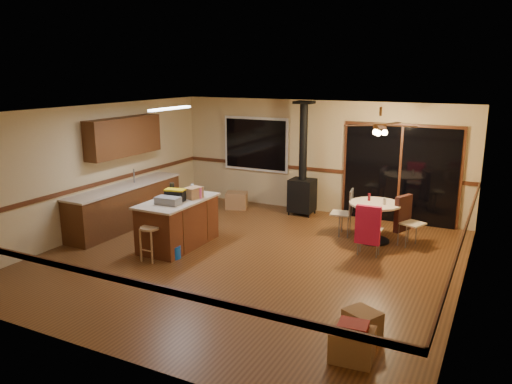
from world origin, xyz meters
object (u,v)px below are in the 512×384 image
Objects in this scene: blue_bucket at (173,252)px; box_corner_b at (362,323)px; kitchen_island at (178,223)px; box_corner_a at (352,345)px; wood_stove at (302,184)px; chair_near at (368,225)px; chair_right at (404,214)px; toolbox_black at (175,196)px; chair_left at (347,207)px; toolbox_grey at (168,201)px; dining_table at (375,215)px; box_under_window at (237,200)px; bar_stool at (150,244)px.

box_corner_b is at bearing -16.67° from blue_bucket.
kitchen_island is 4.66m from box_corner_a.
wood_stove is (1.30, 3.05, 0.28)m from kitchen_island.
box_corner_a is at bearing -78.17° from chair_near.
chair_right is 4.35m from box_corner_a.
toolbox_black is 3.41m from chair_left.
chair_near is 1.44× the size of box_corner_a.
blue_bucket is at bearing -61.17° from toolbox_black.
wood_stove is at bearing 157.78° from chair_right.
kitchen_island is at bearing 97.16° from toolbox_grey.
wood_stove is 4.89× the size of chair_left.
toolbox_grey is at bearing -137.83° from chair_left.
box_corner_a is (4.05, -2.29, -0.27)m from kitchen_island.
kitchen_island is 1.70× the size of dining_table.
chair_left is (1.36, -1.02, -0.14)m from wood_stove.
chair_left reaches higher than blue_bucket.
box_under_window is (-0.60, 3.40, 0.09)m from blue_bucket.
chair_left is (2.62, 2.37, -0.38)m from toolbox_grey.
box_under_window is 6.70m from box_corner_a.
kitchen_island is 4.71× the size of toolbox_black.
chair_right is (3.74, 2.38, -0.37)m from toolbox_grey.
toolbox_grey is 1.62× the size of blue_bucket.
box_corner_a is at bearing -24.28° from blue_bucket.
bar_stool is (-1.28, -3.91, -0.42)m from wood_stove.
toolbox_black is 0.58× the size of bar_stool.
kitchen_island is at bearing -142.67° from chair_left.
bar_stool is at bearing 160.52° from box_corner_a.
toolbox_grey reaches higher than box_under_window.
toolbox_grey reaches higher than box_corner_a.
toolbox_grey reaches higher than bar_stool.
chair_right is (3.49, 2.63, 0.48)m from blue_bucket.
chair_right is 4.18m from box_under_window.
box_corner_a reaches higher than box_corner_b.
blue_bucket is at bearing 163.33° from box_corner_b.
kitchen_island is at bearing 102.42° from toolbox_black.
bar_stool is 0.62× the size of dining_table.
wood_stove is at bearing 71.84° from bar_stool.
toolbox_grey is 0.88× the size of box_under_window.
blue_bucket is 0.56× the size of box_corner_a.
blue_bucket is 3.90m from dining_table.
toolbox_grey is 1.08× the size of box_corner_b.
chair_near is 3.41m from box_corner_a.
box_under_window is (-1.60, -0.24, -0.53)m from wood_stove.
box_under_window is (-0.32, 3.67, -0.11)m from bar_stool.
chair_near is at bearing 29.50° from bar_stool.
bar_stool is 4.09m from box_corner_b.
box_corner_b is (-0.04, 0.58, -0.02)m from box_corner_a.
dining_table is at bearing 31.69° from toolbox_black.
chair_left is (2.64, 2.11, -0.41)m from toolbox_black.
dining_table is at bearing -14.12° from box_under_window.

